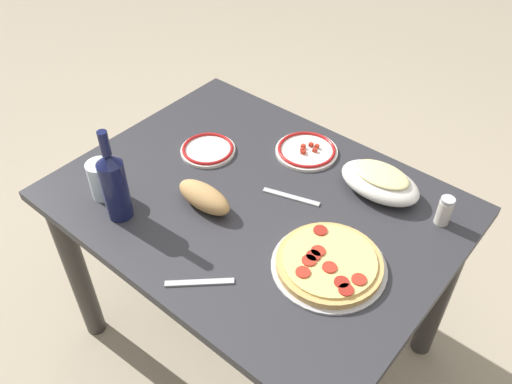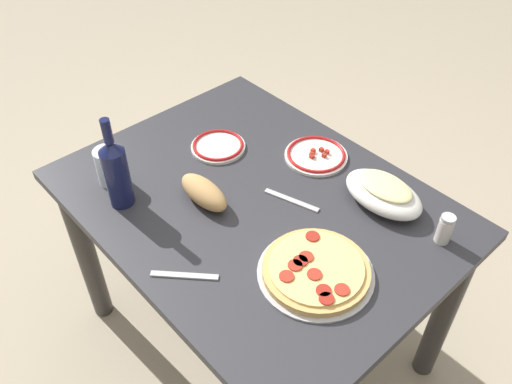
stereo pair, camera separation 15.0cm
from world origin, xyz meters
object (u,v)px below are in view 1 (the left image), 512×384
dining_table (256,231)px  water_glass (102,179)px  side_plate_near (208,150)px  baked_pasta_dish (380,181)px  side_plate_far (307,150)px  spice_shaker (445,211)px  pepperoni_pizza (329,263)px  bread_loaf (204,197)px  wine_bottle (114,184)px

dining_table → water_glass: 0.47m
water_glass → side_plate_near: 0.35m
baked_pasta_dish → side_plate_far: bearing=-3.1°
water_glass → spice_shaker: (-0.79, -0.52, -0.01)m
pepperoni_pizza → side_plate_far: (0.32, -0.34, -0.01)m
baked_pasta_dish → bread_loaf: 0.50m
baked_pasta_dish → bread_loaf: baked_pasta_dish is taller
baked_pasta_dish → bread_loaf: (0.34, 0.37, -0.01)m
pepperoni_pizza → wine_bottle: wine_bottle is taller
wine_bottle → water_glass: (0.10, -0.02, -0.06)m
side_plate_far → spice_shaker: spice_shaker is taller
pepperoni_pizza → water_glass: 0.68m
side_plate_far → dining_table: bearing=93.8°
wine_bottle → water_glass: 0.12m
pepperoni_pizza → spice_shaker: spice_shaker is taller
baked_pasta_dish → spice_shaker: 0.20m
bread_loaf → spice_shaker: bearing=-145.5°
dining_table → side_plate_near: bearing=-15.6°
pepperoni_pizza → side_plate_near: size_ratio=1.69×
side_plate_near → spice_shaker: spice_shaker is taller
baked_pasta_dish → side_plate_far: size_ratio=1.22×
pepperoni_pizza → side_plate_near: bearing=-14.5°
dining_table → baked_pasta_dish: bearing=-134.3°
wine_bottle → side_plate_near: (0.01, -0.36, -0.10)m
side_plate_far → bread_loaf: size_ratio=1.09×
side_plate_near → side_plate_far: side_plate_far is taller
pepperoni_pizza → wine_bottle: (0.55, 0.21, 0.10)m
pepperoni_pizza → side_plate_far: size_ratio=1.49×
pepperoni_pizza → water_glass: water_glass is taller
side_plate_near → baked_pasta_dish: bearing=-160.3°
side_plate_far → water_glass: bearing=58.1°
dining_table → pepperoni_pizza: size_ratio=3.77×
dining_table → pepperoni_pizza: (-0.30, 0.07, 0.14)m
baked_pasta_dish → water_glass: water_glass is taller
wine_bottle → bread_loaf: size_ratio=1.55×
wine_bottle → bread_loaf: 0.24m
pepperoni_pizza → spice_shaker: 0.36m
spice_shaker → baked_pasta_dish: bearing=0.7°
dining_table → pepperoni_pizza: 0.34m
pepperoni_pizza → side_plate_near: 0.58m
dining_table → water_glass: size_ratio=9.75×
wine_bottle → side_plate_far: size_ratio=1.43×
water_glass → side_plate_far: bearing=-121.9°
wine_bottle → side_plate_far: wine_bottle is taller
side_plate_far → bread_loaf: bearing=78.7°
dining_table → spice_shaker: bearing=-149.9°
pepperoni_pizza → baked_pasta_dish: bearing=-81.3°
pepperoni_pizza → side_plate_far: pepperoni_pizza is taller
dining_table → side_plate_far: side_plate_far is taller
side_plate_near → side_plate_far: (-0.24, -0.20, 0.00)m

